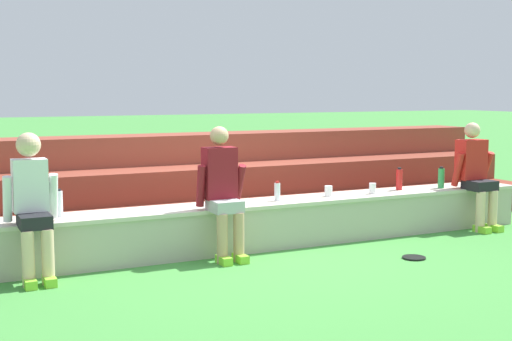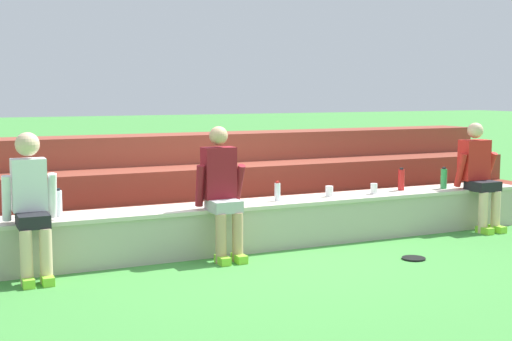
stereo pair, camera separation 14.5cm
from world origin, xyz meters
TOP-DOWN VIEW (x-y plane):
  - ground_plane at (0.00, 0.00)m, footprint 80.00×80.00m
  - stone_seating_wall at (0.00, 0.26)m, footprint 7.17×0.56m
  - brick_bleachers at (0.00, 1.90)m, footprint 9.24×1.96m
  - person_far_left at (-2.33, -0.01)m, footprint 0.48×0.59m
  - person_left_of_center at (-0.48, -0.04)m, footprint 0.51×0.52m
  - person_center at (2.94, -0.00)m, footprint 0.54×0.54m
  - water_bottle_near_right at (2.02, 0.32)m, footprint 0.08×0.08m
  - water_bottle_center_gap at (-2.05, 0.29)m, footprint 0.07×0.07m
  - water_bottle_mid_left at (2.58, 0.22)m, footprint 0.08×0.08m
  - water_bottle_mid_right at (0.29, 0.23)m, footprint 0.06×0.06m
  - plastic_cup_left_end at (1.54, 0.21)m, footprint 0.08×0.08m
  - plastic_cup_right_end at (0.96, 0.25)m, footprint 0.09×0.09m
  - frisbee at (1.27, -0.91)m, footprint 0.24×0.24m

SIDE VIEW (x-z plane):
  - ground_plane at x=0.00m, z-range 0.00..0.00m
  - frisbee at x=1.27m, z-range 0.00..0.02m
  - stone_seating_wall at x=0.00m, z-range 0.02..0.52m
  - brick_bleachers at x=0.00m, z-range -0.13..1.00m
  - plastic_cup_right_end at x=0.96m, z-range 0.50..0.62m
  - plastic_cup_left_end at x=1.54m, z-range 0.50..0.63m
  - water_bottle_mid_right at x=0.29m, z-range 0.50..0.71m
  - water_bottle_mid_left at x=2.58m, z-range 0.50..0.76m
  - water_bottle_center_gap at x=-2.05m, z-range 0.50..0.77m
  - water_bottle_near_right at x=2.02m, z-range 0.50..0.77m
  - person_center at x=2.94m, z-range 0.04..1.36m
  - person_left_of_center at x=-0.48m, z-range 0.03..1.38m
  - person_far_left at x=-2.33m, z-range 0.04..1.38m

